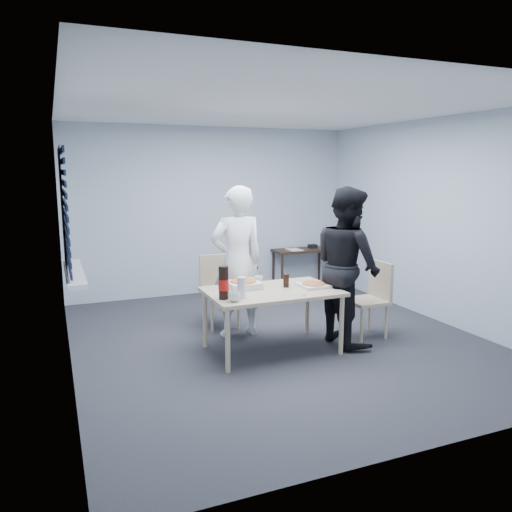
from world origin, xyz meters
name	(u,v)px	position (x,y,z in m)	size (l,w,h in m)	color
room	(67,220)	(-2.20, 0.40, 1.44)	(5.00, 5.00, 5.00)	#2C2C31
dining_table	(272,295)	(-0.21, -0.29, 0.62)	(1.40, 0.88, 0.68)	#CDB291
chair_far	(218,285)	(-0.45, 0.80, 0.51)	(0.42, 0.42, 0.89)	#CDB291
chair_right	(373,294)	(1.09, -0.29, 0.51)	(0.42, 0.42, 0.89)	#CDB291
person_white	(237,262)	(-0.37, 0.35, 0.89)	(0.65, 0.42, 1.77)	white
person_black	(347,266)	(0.69, -0.34, 0.89)	(0.86, 0.47, 1.77)	black
side_table	(302,254)	(1.49, 2.28, 0.56)	(0.96, 0.43, 0.64)	#352117
stool	(241,271)	(0.21, 1.80, 0.45)	(0.40, 0.40, 0.56)	black
backpack	(241,252)	(0.21, 1.78, 0.75)	(0.28, 0.21, 0.40)	slate
pizza_box_a	(243,284)	(-0.46, -0.09, 0.72)	(0.34, 0.34, 0.08)	silver
pizza_box_b	(313,285)	(0.27, -0.34, 0.70)	(0.30, 0.30, 0.04)	silver
mug_a	(234,297)	(-0.74, -0.58, 0.73)	(0.12, 0.12, 0.10)	white
mug_b	(258,280)	(-0.24, 0.01, 0.73)	(0.10, 0.10, 0.09)	white
cola_glass	(286,281)	(-0.01, -0.23, 0.75)	(0.07, 0.07, 0.14)	black
soda_bottle	(224,283)	(-0.81, -0.45, 0.84)	(0.10, 0.10, 0.33)	black
plastic_cups	(242,288)	(-0.63, -0.49, 0.79)	(0.09, 0.09, 0.21)	silver
rubber_band	(304,295)	(-0.01, -0.64, 0.68)	(0.05, 0.05, 0.00)	red
papers	(294,250)	(1.34, 2.26, 0.64)	(0.22, 0.30, 0.00)	white
black_box	(313,246)	(1.71, 2.31, 0.67)	(0.14, 0.10, 0.06)	black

